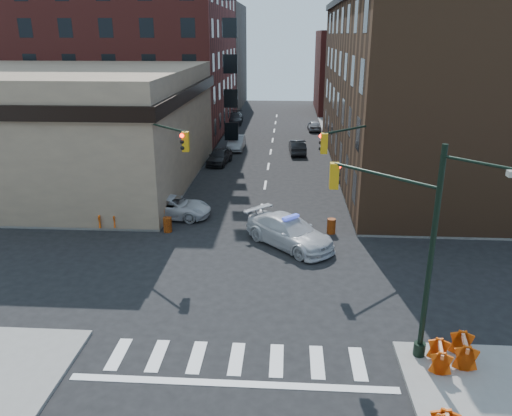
# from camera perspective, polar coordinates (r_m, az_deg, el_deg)

# --- Properties ---
(ground) EXTENTS (140.00, 140.00, 0.00)m
(ground) POSITION_cam_1_polar(r_m,az_deg,el_deg) (25.28, -0.67, -7.77)
(ground) COLOR black
(ground) RESTS_ON ground
(sidewalk_nw) EXTENTS (34.00, 54.50, 0.15)m
(sidewalk_nw) POSITION_cam_1_polar(r_m,az_deg,el_deg) (61.56, -20.25, 7.39)
(sidewalk_nw) COLOR gray
(sidewalk_nw) RESTS_ON ground
(sidewalk_ne) EXTENTS (34.00, 54.50, 0.15)m
(sidewalk_ne) POSITION_cam_1_polar(r_m,az_deg,el_deg) (60.24, 24.46, 6.62)
(sidewalk_ne) COLOR gray
(sidewalk_ne) RESTS_ON ground
(bank_building) EXTENTS (22.00, 22.00, 9.00)m
(bank_building) POSITION_cam_1_polar(r_m,az_deg,el_deg) (43.79, -21.96, 8.70)
(bank_building) COLOR #9A8265
(bank_building) RESTS_ON ground
(apartment_block) EXTENTS (25.00, 25.00, 24.00)m
(apartment_block) POSITION_cam_1_polar(r_m,az_deg,el_deg) (65.65, -15.10, 19.09)
(apartment_block) COLOR maroon
(apartment_block) RESTS_ON ground
(commercial_row_ne) EXTENTS (14.00, 34.00, 14.00)m
(commercial_row_ne) POSITION_cam_1_polar(r_m,az_deg,el_deg) (46.56, 18.14, 12.81)
(commercial_row_ne) COLOR #4F321F
(commercial_row_ne) RESTS_ON ground
(filler_nw) EXTENTS (20.00, 18.00, 16.00)m
(filler_nw) POSITION_cam_1_polar(r_m,az_deg,el_deg) (86.37, -8.52, 16.74)
(filler_nw) COLOR brown
(filler_nw) RESTS_ON ground
(filler_ne) EXTENTS (16.00, 16.00, 12.00)m
(filler_ne) POSITION_cam_1_polar(r_m,az_deg,el_deg) (81.56, 12.78, 14.95)
(filler_ne) COLOR maroon
(filler_ne) RESTS_ON ground
(signal_pole_se) EXTENTS (5.40, 5.27, 8.00)m
(signal_pole_se) POSITION_cam_1_polar(r_m,az_deg,el_deg) (18.77, 16.67, -3.08)
(signal_pole_se) COLOR black
(signal_pole_se) RESTS_ON sidewalk_se
(signal_pole_nw) EXTENTS (3.58, 3.67, 8.00)m
(signal_pole_nw) POSITION_cam_1_polar(r_m,az_deg,el_deg) (29.68, -11.28, 4.95)
(signal_pole_nw) COLOR black
(signal_pole_nw) RESTS_ON sidewalk_nw
(signal_pole_ne) EXTENTS (3.67, 3.58, 8.00)m
(signal_pole_ne) POSITION_cam_1_polar(r_m,az_deg,el_deg) (29.00, 11.73, 4.58)
(signal_pole_ne) COLOR black
(signal_pole_ne) RESTS_ON sidewalk_ne
(tree_ne_near) EXTENTS (3.00, 3.00, 4.85)m
(tree_ne_near) POSITION_cam_1_polar(r_m,az_deg,el_deg) (49.44, 10.49, 9.63)
(tree_ne_near) COLOR black
(tree_ne_near) RESTS_ON sidewalk_ne
(tree_ne_far) EXTENTS (3.00, 3.00, 4.85)m
(tree_ne_far) POSITION_cam_1_polar(r_m,az_deg,el_deg) (57.31, 9.61, 10.97)
(tree_ne_far) COLOR black
(tree_ne_far) RESTS_ON sidewalk_ne
(police_car) EXTENTS (5.75, 5.79, 1.69)m
(police_car) POSITION_cam_1_polar(r_m,az_deg,el_deg) (28.49, 3.83, -2.73)
(police_car) COLOR silver
(police_car) RESTS_ON ground
(pickup) EXTENTS (5.31, 2.76, 1.43)m
(pickup) POSITION_cam_1_polar(r_m,az_deg,el_deg) (33.35, -9.58, 0.13)
(pickup) COLOR silver
(pickup) RESTS_ON ground
(parked_car_wnear) EXTENTS (2.27, 4.45, 1.45)m
(parked_car_wnear) POSITION_cam_1_polar(r_m,az_deg,el_deg) (46.81, -4.20, 5.92)
(parked_car_wnear) COLOR black
(parked_car_wnear) RESTS_ON ground
(parked_car_wfar) EXTENTS (1.61, 4.45, 1.46)m
(parked_car_wfar) POSITION_cam_1_polar(r_m,az_deg,el_deg) (52.70, -2.24, 7.47)
(parked_car_wfar) COLOR gray
(parked_car_wfar) RESTS_ON ground
(parked_car_wdeep) EXTENTS (2.28, 5.30, 1.52)m
(parked_car_wdeep) POSITION_cam_1_polar(r_m,az_deg,el_deg) (68.32, -2.47, 10.21)
(parked_car_wdeep) COLOR black
(parked_car_wdeep) RESTS_ON ground
(parked_car_enear) EXTENTS (1.80, 4.44, 1.43)m
(parked_car_enear) POSITION_cam_1_polar(r_m,az_deg,el_deg) (50.97, 4.75, 6.99)
(parked_car_enear) COLOR black
(parked_car_enear) RESTS_ON ground
(parked_car_efar) EXTENTS (1.66, 3.88, 1.31)m
(parked_car_efar) POSITION_cam_1_polar(r_m,az_deg,el_deg) (63.85, 6.68, 9.36)
(parked_car_efar) COLOR #9B9CA3
(parked_car_efar) RESTS_ON ground
(pedestrian_a) EXTENTS (0.82, 0.77, 1.87)m
(pedestrian_a) POSITION_cam_1_polar(r_m,az_deg,el_deg) (33.86, -16.72, 0.53)
(pedestrian_a) COLOR black
(pedestrian_a) RESTS_ON sidewalk_nw
(pedestrian_b) EXTENTS (0.99, 0.82, 1.86)m
(pedestrian_b) POSITION_cam_1_polar(r_m,az_deg,el_deg) (33.43, -17.01, 0.25)
(pedestrian_b) COLOR black
(pedestrian_b) RESTS_ON sidewalk_nw
(pedestrian_c) EXTENTS (0.91, 1.01, 1.65)m
(pedestrian_c) POSITION_cam_1_polar(r_m,az_deg,el_deg) (35.51, -16.05, 1.27)
(pedestrian_c) COLOR black
(pedestrian_c) RESTS_ON sidewalk_nw
(barrel_road) EXTENTS (0.60, 0.60, 0.93)m
(barrel_road) POSITION_cam_1_polar(r_m,az_deg,el_deg) (30.64, 8.60, -2.06)
(barrel_road) COLOR #DA610A
(barrel_road) RESTS_ON ground
(barrel_bank) EXTENTS (0.63, 0.63, 0.92)m
(barrel_bank) POSITION_cam_1_polar(r_m,az_deg,el_deg) (31.00, -10.07, -1.89)
(barrel_bank) COLOR red
(barrel_bank) RESTS_ON ground
(barricade_se_a) EXTENTS (0.84, 1.37, 0.97)m
(barricade_se_a) POSITION_cam_1_polar(r_m,az_deg,el_deg) (20.24, 22.62, -14.85)
(barricade_se_a) COLOR #D4620A
(barricade_se_a) RESTS_ON sidewalk_se
(barricade_se_b) EXTENTS (0.78, 1.25, 0.87)m
(barricade_se_b) POSITION_cam_1_polar(r_m,az_deg,el_deg) (19.72, 20.24, -15.67)
(barricade_se_b) COLOR orange
(barricade_se_b) RESTS_ON sidewalk_se
(barricade_nw_a) EXTENTS (1.22, 0.75, 0.86)m
(barricade_nw_a) POSITION_cam_1_polar(r_m,az_deg,el_deg) (32.61, -11.17, -0.67)
(barricade_nw_a) COLOR orange
(barricade_nw_a) RESTS_ON sidewalk_nw
(barricade_nw_b) EXTENTS (1.27, 0.75, 0.90)m
(barricade_nw_b) POSITION_cam_1_polar(r_m,az_deg,el_deg) (32.13, -16.56, -1.38)
(barricade_nw_b) COLOR #DD490A
(barricade_nw_b) RESTS_ON sidewalk_nw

